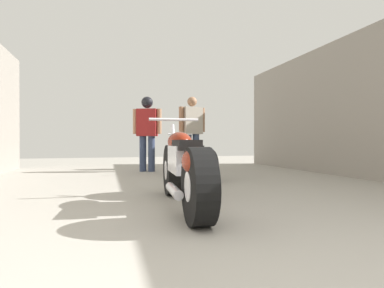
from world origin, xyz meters
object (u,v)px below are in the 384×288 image
at_px(motorcycle_maroon_cruiser, 184,168).
at_px(mechanic_in_blue, 192,128).
at_px(mechanic_with_helmet, 147,127).
at_px(motorcycle_black_naked, 192,159).

height_order(motorcycle_maroon_cruiser, mechanic_in_blue, mechanic_in_blue).
xyz_separation_m(motorcycle_maroon_cruiser, mechanic_in_blue, (1.28, 4.22, 0.60)).
relative_size(motorcycle_maroon_cruiser, mechanic_with_helmet, 1.22).
bearing_deg(mechanic_with_helmet, mechanic_in_blue, 17.10).
distance_m(motorcycle_maroon_cruiser, mechanic_with_helmet, 3.92).
distance_m(motorcycle_maroon_cruiser, motorcycle_black_naked, 2.61).
distance_m(motorcycle_black_naked, mechanic_in_blue, 1.92).
xyz_separation_m(motorcycle_black_naked, mechanic_in_blue, (0.49, 1.74, 0.66)).
bearing_deg(motorcycle_maroon_cruiser, mechanic_with_helmet, 88.06).
distance_m(motorcycle_black_naked, mechanic_with_helmet, 1.67).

